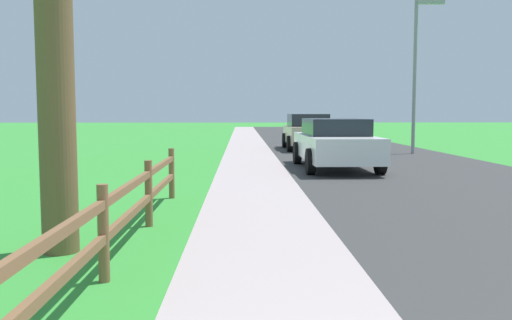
# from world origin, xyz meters

# --- Properties ---
(ground_plane) EXTENTS (120.00, 120.00, 0.00)m
(ground_plane) POSITION_xyz_m (0.00, 25.00, 0.00)
(ground_plane) COLOR green
(road_asphalt) EXTENTS (7.00, 66.00, 0.01)m
(road_asphalt) POSITION_xyz_m (3.50, 27.00, 0.00)
(road_asphalt) COLOR #373737
(road_asphalt) RESTS_ON ground
(curb_concrete) EXTENTS (6.00, 66.00, 0.01)m
(curb_concrete) POSITION_xyz_m (-3.00, 27.00, 0.00)
(curb_concrete) COLOR #AF9E9D
(curb_concrete) RESTS_ON ground
(grass_verge) EXTENTS (5.00, 66.00, 0.00)m
(grass_verge) POSITION_xyz_m (-4.50, 27.00, 0.01)
(grass_verge) COLOR green
(grass_verge) RESTS_ON ground
(rail_fence) EXTENTS (0.11, 10.52, 0.98)m
(rail_fence) POSITION_xyz_m (-2.65, 4.59, 0.57)
(rail_fence) COLOR brown
(rail_fence) RESTS_ON ground
(parked_suv_white) EXTENTS (2.16, 4.98, 1.47)m
(parked_suv_white) POSITION_xyz_m (1.47, 15.29, 0.76)
(parked_suv_white) COLOR white
(parked_suv_white) RESTS_ON ground
(parked_car_beige) EXTENTS (2.10, 4.44, 1.58)m
(parked_car_beige) POSITION_xyz_m (1.68, 23.53, 0.81)
(parked_car_beige) COLOR #C6B793
(parked_car_beige) RESTS_ON ground
(street_lamp) EXTENTS (1.17, 0.20, 6.12)m
(street_lamp) POSITION_xyz_m (5.69, 20.89, 3.65)
(street_lamp) COLOR gray
(street_lamp) RESTS_ON ground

